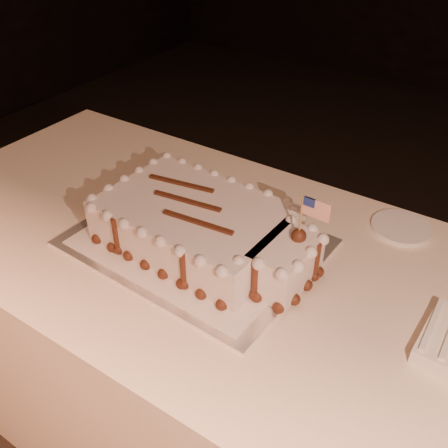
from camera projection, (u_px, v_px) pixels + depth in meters
The scene contains 6 objects.
room_shell at pixel (100, 85), 0.21m from camera, with size 6.10×8.10×2.90m.
banquet_table at pixel (338, 418), 1.22m from camera, with size 2.40×0.80×0.75m, color #FDE0C4.
cake_board at pixel (196, 242), 1.17m from camera, with size 0.55×0.42×0.01m, color white.
doily at pixel (196, 241), 1.17m from camera, with size 0.49×0.38×0.00m, color white.
sheet_cake at pixel (205, 228), 1.12m from camera, with size 0.53×0.32×0.21m.
side_plate at pixel (401, 227), 1.21m from camera, with size 0.14×0.14×0.01m, color white.
Camera 1 is at (0.16, -0.14, 1.48)m, focal length 40.00 mm.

